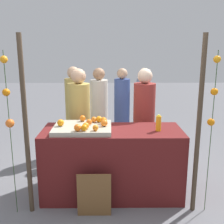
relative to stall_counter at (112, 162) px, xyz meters
name	(u,v)px	position (x,y,z in m)	size (l,w,h in m)	color
ground_plane	(112,193)	(0.00, 0.00, -0.46)	(24.00, 24.00, 0.00)	slate
stall_counter	(112,162)	(0.00, 0.00, 0.00)	(1.82, 0.71, 0.92)	#5B1919
orange_tray	(83,128)	(-0.38, -0.02, 0.49)	(0.73, 0.59, 0.06)	#B2AD99
orange_0	(77,128)	(-0.42, -0.25, 0.56)	(0.09, 0.09, 0.09)	orange
orange_1	(104,121)	(-0.11, 0.07, 0.56)	(0.09, 0.09, 0.09)	orange
orange_2	(86,126)	(-0.33, -0.17, 0.56)	(0.08, 0.08, 0.08)	orange
orange_3	(84,128)	(-0.34, -0.24, 0.56)	(0.08, 0.08, 0.08)	orange
orange_4	(89,122)	(-0.30, 0.02, 0.56)	(0.08, 0.08, 0.08)	orange
orange_5	(61,123)	(-0.66, -0.03, 0.56)	(0.09, 0.09, 0.09)	orange
orange_6	(99,119)	(-0.17, 0.15, 0.56)	(0.08, 0.08, 0.08)	orange
orange_7	(104,123)	(-0.10, -0.05, 0.56)	(0.09, 0.09, 0.09)	orange
orange_8	(96,128)	(-0.20, -0.23, 0.55)	(0.07, 0.07, 0.07)	orange
orange_9	(94,119)	(-0.24, 0.15, 0.56)	(0.08, 0.08, 0.08)	orange
orange_10	(83,118)	(-0.40, 0.20, 0.56)	(0.08, 0.08, 0.08)	orange
juice_bottle	(158,123)	(0.59, -0.05, 0.56)	(0.07, 0.07, 0.21)	orange
chalkboard_sign	(94,195)	(-0.22, -0.49, -0.20)	(0.40, 0.03, 0.55)	brown
vendor_left	(80,127)	(-0.49, 0.64, 0.31)	(0.33, 0.33, 1.66)	tan
vendor_right	(144,126)	(0.50, 0.68, 0.31)	(0.33, 0.33, 1.65)	maroon
crowd_person_0	(99,114)	(-0.22, 1.52, 0.29)	(0.32, 0.32, 1.60)	beige
crowd_person_1	(74,113)	(-0.69, 1.56, 0.30)	(0.33, 0.33, 1.62)	tan
crowd_person_2	(143,108)	(0.68, 2.21, 0.26)	(0.31, 0.31, 1.55)	#99999E
crowd_person_3	(122,110)	(0.22, 1.99, 0.27)	(0.31, 0.31, 1.56)	#384C8C
canopy_post_left	(26,128)	(-0.99, -0.39, 0.60)	(0.06, 0.06, 2.11)	#473828
canopy_post_right	(199,128)	(0.99, -0.39, 0.60)	(0.06, 0.06, 2.11)	#473828
garland_strand_left	(7,101)	(-1.16, -0.42, 0.93)	(0.10, 0.10, 1.93)	#2D4C23
garland_strand_right	(214,96)	(1.13, -0.40, 0.97)	(0.09, 0.09, 1.93)	#2D4C23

